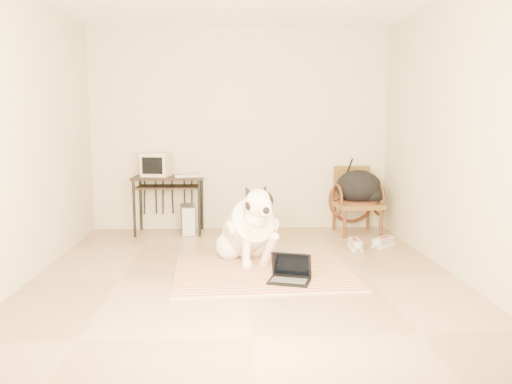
{
  "coord_description": "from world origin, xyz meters",
  "views": [
    {
      "loc": [
        -0.13,
        -4.54,
        1.46
      ],
      "look_at": [
        0.13,
        0.54,
        0.74
      ],
      "focal_mm": 35.0,
      "sensor_mm": 36.0,
      "label": 1
    }
  ],
  "objects": [
    {
      "name": "crt_monitor",
      "position": [
        -1.1,
        1.99,
        0.91
      ],
      "size": [
        0.39,
        0.38,
        0.3
      ],
      "color": "#C0B597",
      "rests_on": "computer_desk"
    },
    {
      "name": "wall_left",
      "position": [
        -2.0,
        0.0,
        1.35
      ],
      "size": [
        0.0,
        4.5,
        4.5
      ],
      "primitive_type": "plane",
      "rotation": [
        1.57,
        0.0,
        1.57
      ],
      "color": "beige",
      "rests_on": "floor"
    },
    {
      "name": "backpack",
      "position": [
        1.57,
        1.84,
        0.6
      ],
      "size": [
        0.64,
        0.49,
        0.44
      ],
      "color": "black",
      "rests_on": "rattan_chair"
    },
    {
      "name": "computer_desk",
      "position": [
        -0.94,
        1.95,
        0.65
      ],
      "size": [
        0.92,
        0.52,
        0.76
      ],
      "color": "black",
      "rests_on": "floor"
    },
    {
      "name": "laptop",
      "position": [
        0.4,
        -0.17,
        0.08
      ],
      "size": [
        0.43,
        0.37,
        0.26
      ],
      "color": "black",
      "rests_on": "rug"
    },
    {
      "name": "sneaker_right",
      "position": [
        1.67,
        1.12,
        0.05
      ],
      "size": [
        0.31,
        0.3,
        0.11
      ],
      "color": "white",
      "rests_on": "floor"
    },
    {
      "name": "pc_tower",
      "position": [
        -0.7,
        1.94,
        0.19
      ],
      "size": [
        0.22,
        0.42,
        0.37
      ],
      "color": "#4A4A4C",
      "rests_on": "floor"
    },
    {
      "name": "dog",
      "position": [
        0.05,
        0.52,
        0.35
      ],
      "size": [
        0.67,
        1.11,
        0.88
      ],
      "color": "white",
      "rests_on": "rug"
    },
    {
      "name": "floor",
      "position": [
        0.0,
        0.0,
        0.0
      ],
      "size": [
        4.5,
        4.5,
        0.0
      ],
      "primitive_type": "plane",
      "color": "#9E8161",
      "rests_on": "ground"
    },
    {
      "name": "sneaker_left",
      "position": [
        1.31,
        1.04,
        0.05
      ],
      "size": [
        0.12,
        0.3,
        0.1
      ],
      "color": "white",
      "rests_on": "floor"
    },
    {
      "name": "rattan_chair",
      "position": [
        1.51,
        1.86,
        0.44
      ],
      "size": [
        0.62,
        0.6,
        0.87
      ],
      "color": "brown",
      "rests_on": "floor"
    },
    {
      "name": "desk_keyboard",
      "position": [
        -0.66,
        1.89,
        0.77
      ],
      "size": [
        0.41,
        0.22,
        0.03
      ],
      "primitive_type": "cube",
      "rotation": [
        0.0,
        0.0,
        0.2
      ],
      "color": "#C0B597",
      "rests_on": "computer_desk"
    },
    {
      "name": "rug",
      "position": [
        0.18,
        0.14,
        0.01
      ],
      "size": [
        1.79,
        1.41,
        0.02
      ],
      "color": "red",
      "rests_on": "floor"
    },
    {
      "name": "wall_back",
      "position": [
        0.0,
        2.25,
        1.35
      ],
      "size": [
        4.5,
        0.0,
        4.5
      ],
      "primitive_type": "plane",
      "rotation": [
        1.57,
        0.0,
        0.0
      ],
      "color": "beige",
      "rests_on": "floor"
    },
    {
      "name": "wall_front",
      "position": [
        0.0,
        -2.25,
        1.35
      ],
      "size": [
        4.5,
        0.0,
        4.5
      ],
      "primitive_type": "plane",
      "rotation": [
        -1.57,
        0.0,
        0.0
      ],
      "color": "beige",
      "rests_on": "floor"
    },
    {
      "name": "wall_right",
      "position": [
        2.0,
        0.0,
        1.35
      ],
      "size": [
        0.0,
        4.5,
        4.5
      ],
      "primitive_type": "plane",
      "rotation": [
        1.57,
        0.0,
        -1.57
      ],
      "color": "beige",
      "rests_on": "floor"
    }
  ]
}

